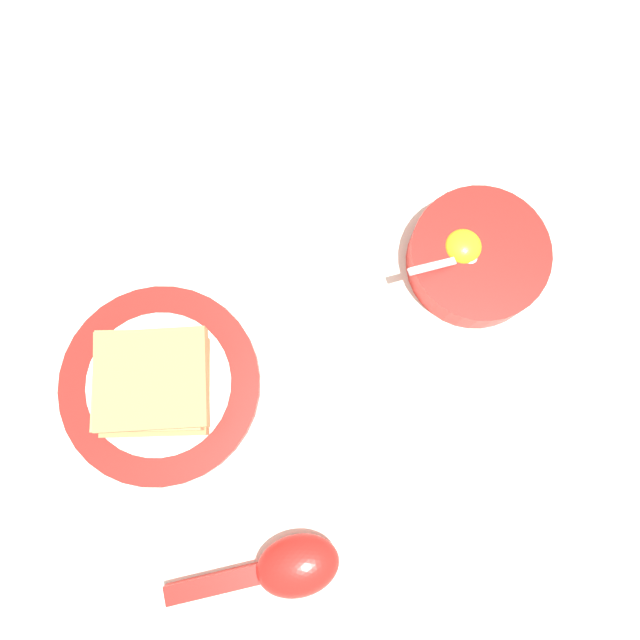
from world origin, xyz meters
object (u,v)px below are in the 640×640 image
(egg_bowl, at_px, (477,257))
(soup_spoon, at_px, (286,568))
(toast_plate, at_px, (160,384))
(toast_sandwich, at_px, (152,382))

(egg_bowl, relative_size, soup_spoon, 0.94)
(egg_bowl, xyz_separation_m, toast_plate, (0.21, 0.26, -0.01))
(egg_bowl, bearing_deg, soup_spoon, 86.20)
(toast_sandwich, relative_size, soup_spoon, 0.95)
(egg_bowl, distance_m, toast_sandwich, 0.33)
(toast_plate, bearing_deg, egg_bowl, -129.44)
(egg_bowl, height_order, toast_plate, egg_bowl)
(egg_bowl, bearing_deg, toast_plate, 50.56)
(egg_bowl, bearing_deg, toast_sandwich, 50.87)
(toast_sandwich, distance_m, soup_spoon, 0.21)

